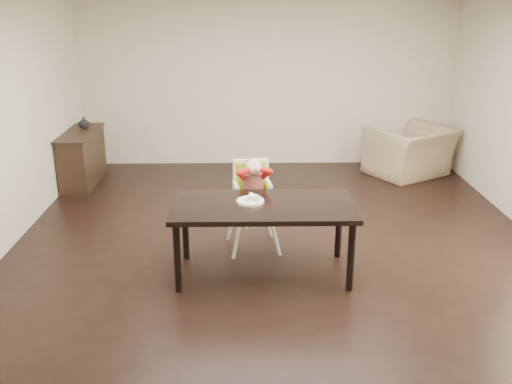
{
  "coord_description": "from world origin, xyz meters",
  "views": [
    {
      "loc": [
        -0.35,
        -5.72,
        2.72
      ],
      "look_at": [
        -0.25,
        -0.22,
        0.79
      ],
      "focal_mm": 40.0,
      "sensor_mm": 36.0,
      "label": 1
    }
  ],
  "objects_px": {
    "dining_table": "(263,212)",
    "high_chair": "(253,185)",
    "sideboard": "(82,158)",
    "armchair": "(411,143)"
  },
  "relations": [
    {
      "from": "high_chair",
      "to": "sideboard",
      "type": "height_order",
      "value": "high_chair"
    },
    {
      "from": "dining_table",
      "to": "sideboard",
      "type": "bearing_deg",
      "value": 131.41
    },
    {
      "from": "dining_table",
      "to": "high_chair",
      "type": "relative_size",
      "value": 1.73
    },
    {
      "from": "armchair",
      "to": "sideboard",
      "type": "xyz_separation_m",
      "value": [
        -4.98,
        -0.34,
        -0.11
      ]
    },
    {
      "from": "armchair",
      "to": "sideboard",
      "type": "relative_size",
      "value": 0.92
    },
    {
      "from": "sideboard",
      "to": "high_chair",
      "type": "bearing_deg",
      "value": -42.62
    },
    {
      "from": "sideboard",
      "to": "dining_table",
      "type": "bearing_deg",
      "value": -48.59
    },
    {
      "from": "dining_table",
      "to": "high_chair",
      "type": "distance_m",
      "value": 0.66
    },
    {
      "from": "dining_table",
      "to": "sideboard",
      "type": "distance_m",
      "value": 3.94
    },
    {
      "from": "dining_table",
      "to": "high_chair",
      "type": "height_order",
      "value": "high_chair"
    }
  ]
}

